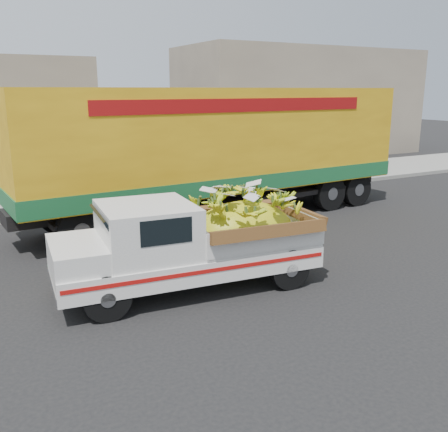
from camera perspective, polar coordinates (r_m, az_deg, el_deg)
ground at (r=9.90m, az=0.22°, el=-8.02°), size 100.00×100.00×0.00m
curb at (r=16.29m, az=-12.22°, el=0.89°), size 60.00×0.25×0.15m
sidewalk at (r=18.27m, az=-14.14°, el=2.20°), size 60.00×4.00×0.14m
building_right at (r=30.47m, az=8.66°, el=12.69°), size 14.00×6.00×6.00m
pickup_truck at (r=9.63m, az=-2.00°, el=-2.74°), size 5.12×2.27×1.74m
semi_trailer at (r=14.63m, az=-0.42°, el=7.86°), size 12.04×3.29×3.80m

